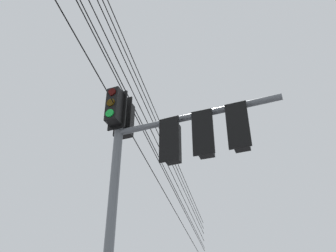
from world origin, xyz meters
The scene contains 2 objects.
signal_mast_assembly centered at (1.50, -1.21, 5.12)m, with size 3.62×2.26×7.11m.
overhead_wire_span centered at (1.11, 0.38, 7.83)m, with size 8.71×25.41×2.68m.
Camera 1 is at (1.05, -8.19, 1.44)m, focal length 40.29 mm.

